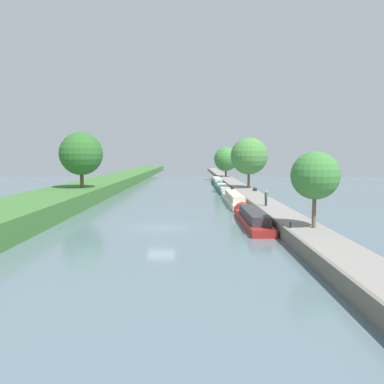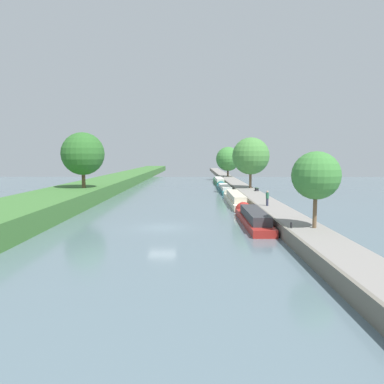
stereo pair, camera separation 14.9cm
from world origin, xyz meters
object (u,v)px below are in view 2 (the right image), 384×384
Objects in this scene: narrowboat_red at (252,217)px; narrowboat_teal at (224,188)px; mooring_bollard_far at (223,176)px; person_walking at (267,198)px; park_bench at (257,189)px; mooring_bollard_near at (291,225)px; narrowboat_cream at (235,199)px; narrowboat_green at (219,181)px.

narrowboat_teal is at bearing 90.08° from narrowboat_red.
narrowboat_teal is 24.85m from mooring_bollard_far.
park_bench is at bearing 84.11° from person_walking.
person_walking reaches higher than mooring_bollard_near.
narrowboat_green is at bearing 89.80° from narrowboat_cream.
mooring_bollard_far is (1.77, 57.86, 0.66)m from narrowboat_red.
narrowboat_cream is at bearing -90.07° from narrowboat_teal.
mooring_bollard_near reaches higher than narrowboat_red.
mooring_bollard_near is (1.71, -57.47, 0.64)m from narrowboat_green.
person_walking is 1.11× the size of park_bench.
mooring_bollard_near is (1.83, -22.43, 0.62)m from narrowboat_cream.
narrowboat_green is 57.50m from mooring_bollard_near.
narrowboat_cream is 8.36m from park_bench.
person_walking is 3.69× the size of mooring_bollard_near.
narrowboat_green is at bearing 98.40° from park_bench.
park_bench is (2.41, -35.64, 0.12)m from mooring_bollard_far.
person_walking reaches higher than narrowboat_red.
narrowboat_teal is at bearing 94.95° from person_walking.
narrowboat_red is 28.95× the size of mooring_bollard_near.
mooring_bollard_far is at bearing 77.59° from narrowboat_green.
mooring_bollard_near is (-0.63, -12.35, -0.65)m from person_walking.
narrowboat_red is 7.85× the size of person_walking.
mooring_bollard_far is (0.00, 65.24, 0.00)m from mooring_bollard_near.
person_walking is (2.46, -10.08, 1.26)m from narrowboat_cream.
narrowboat_cream is 0.96× the size of narrowboat_teal.
narrowboat_teal is (-0.05, 33.09, -0.12)m from narrowboat_red.
mooring_bollard_far is at bearing 87.55° from narrowboat_cream.
mooring_bollard_near is at bearing -94.65° from park_bench.
narrowboat_teal is at bearing 89.93° from narrowboat_cream.
narrowboat_cream reaches higher than narrowboat_green.
narrowboat_teal is 11.69m from park_bench.
narrowboat_red is at bearing -90.07° from narrowboat_green.
narrowboat_red reaches higher than narrowboat_teal.
narrowboat_green is (0.10, 17.00, 0.14)m from narrowboat_teal.
narrowboat_cream is at bearing 103.70° from person_walking.
mooring_bollard_far is (1.71, 7.77, 0.64)m from narrowboat_green.
narrowboat_teal is 10.25× the size of person_walking.
narrowboat_green is at bearing 89.93° from narrowboat_red.
narrowboat_red reaches higher than narrowboat_green.
narrowboat_teal is (0.02, 18.04, -0.16)m from narrowboat_cream.
person_walking is at bearing -95.89° from park_bench.
narrowboat_green is at bearing -102.41° from mooring_bollard_far.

